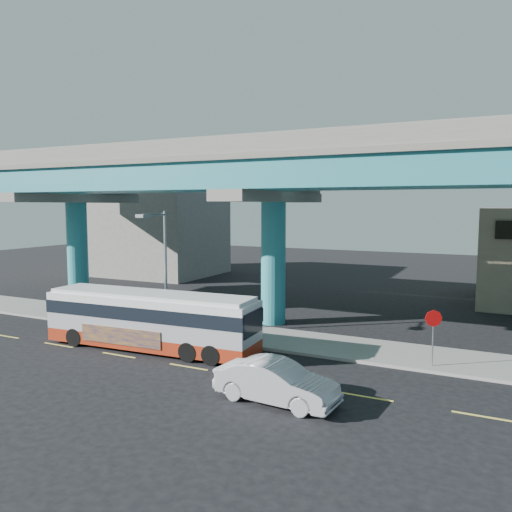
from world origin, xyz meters
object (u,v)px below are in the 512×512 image
at_px(transit_bus, 151,318).
at_px(sedan, 276,382).
at_px(parked_car, 73,302).
at_px(stop_sign, 433,326).
at_px(street_lamp, 160,254).

bearing_deg(transit_bus, sedan, -25.64).
bearing_deg(parked_car, stop_sign, -98.31).
bearing_deg(sedan, parked_car, 71.79).
height_order(transit_bus, sedan, transit_bus).
distance_m(transit_bus, sedan, 9.12).
relative_size(street_lamp, stop_sign, 2.69).
relative_size(sedan, parked_car, 1.33).
bearing_deg(sedan, street_lamp, 63.94).
xyz_separation_m(sedan, stop_sign, (4.68, 6.43, 1.19)).
distance_m(transit_bus, stop_sign, 13.41).
relative_size(transit_bus, sedan, 2.39).
bearing_deg(stop_sign, parked_car, 174.74).
xyz_separation_m(transit_bus, sedan, (8.39, -3.48, -0.82)).
xyz_separation_m(transit_bus, parked_car, (-9.92, 4.43, -0.84)).
height_order(transit_bus, stop_sign, transit_bus).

